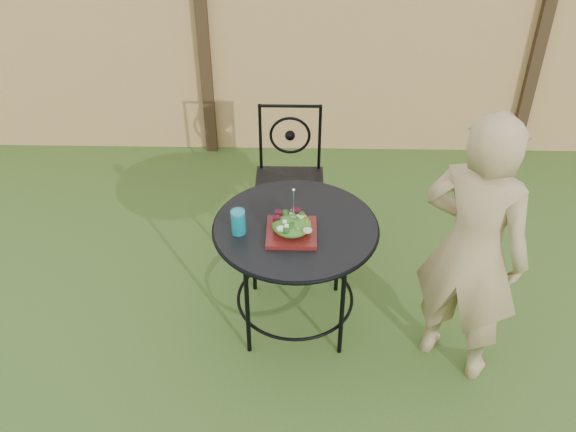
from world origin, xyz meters
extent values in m
plane|color=#254416|center=(0.00, 0.00, 0.00)|extent=(60.00, 60.00, 0.00)
cube|color=#E5B271|center=(0.00, 2.20, 0.90)|extent=(8.00, 0.05, 1.80)
cube|color=black|center=(-1.30, 2.15, 0.95)|extent=(0.09, 0.09, 1.90)
cube|color=black|center=(1.30, 2.15, 0.95)|extent=(0.09, 0.09, 1.90)
cylinder|color=black|center=(-0.56, 0.14, 0.71)|extent=(0.90, 0.90, 0.02)
torus|color=black|center=(-0.56, 0.14, 0.71)|extent=(0.92, 0.92, 0.02)
torus|color=black|center=(-0.56, 0.14, 0.18)|extent=(0.70, 0.70, 0.02)
cylinder|color=black|center=(-0.30, 0.40, 0.35)|extent=(0.03, 0.03, 0.71)
cylinder|color=black|center=(-0.82, 0.40, 0.35)|extent=(0.03, 0.03, 0.71)
cylinder|color=black|center=(-0.82, -0.12, 0.35)|extent=(0.03, 0.03, 0.71)
cylinder|color=black|center=(-0.30, -0.12, 0.35)|extent=(0.03, 0.03, 0.71)
cube|color=black|center=(-0.61, 0.92, 0.45)|extent=(0.46, 0.46, 0.03)
cylinder|color=black|center=(-0.61, 1.13, 0.94)|extent=(0.42, 0.02, 0.02)
torus|color=black|center=(-0.61, 1.13, 0.72)|extent=(0.28, 0.02, 0.28)
cylinder|color=black|center=(-0.81, 0.72, 0.22)|extent=(0.02, 0.02, 0.44)
cylinder|color=black|center=(-0.41, 0.72, 0.22)|extent=(0.02, 0.02, 0.44)
cylinder|color=black|center=(-0.81, 1.12, 0.22)|extent=(0.02, 0.02, 0.44)
cylinder|color=black|center=(-0.41, 1.12, 0.22)|extent=(0.02, 0.02, 0.44)
cylinder|color=black|center=(-0.81, 1.13, 0.70)|extent=(0.02, 0.02, 0.50)
cylinder|color=black|center=(-0.41, 1.13, 0.70)|extent=(0.02, 0.02, 0.50)
imported|color=tan|center=(0.33, -0.15, 0.79)|extent=(0.69, 0.64, 1.58)
cube|color=#490A12|center=(-0.58, 0.06, 0.74)|extent=(0.27, 0.27, 0.02)
ellipsoid|color=#235614|center=(-0.58, 0.06, 0.79)|extent=(0.21, 0.21, 0.08)
cylinder|color=silver|center=(-0.57, 0.06, 0.92)|extent=(0.01, 0.01, 0.18)
cylinder|color=#0C7F92|center=(-0.87, 0.07, 0.79)|extent=(0.08, 0.08, 0.14)
camera|label=1|loc=(-0.54, -2.64, 2.88)|focal=40.00mm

